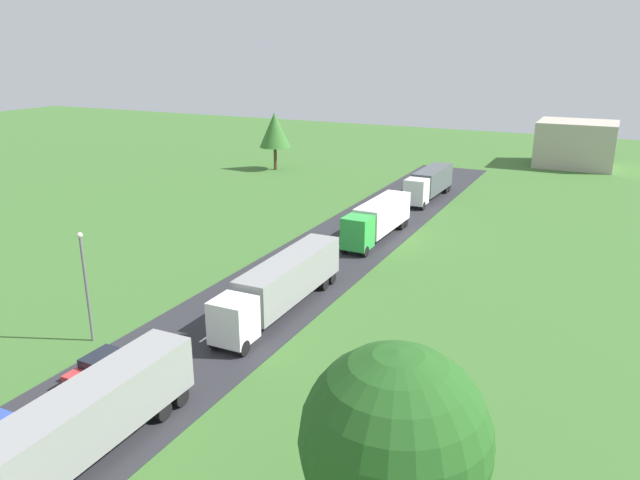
{
  "coord_description": "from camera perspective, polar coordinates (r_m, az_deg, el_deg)",
  "views": [
    {
      "loc": [
        22.35,
        1.74,
        18.18
      ],
      "look_at": [
        1.37,
        44.26,
        2.9
      ],
      "focal_mm": 33.89,
      "sensor_mm": 36.0,
      "label": 1
    }
  ],
  "objects": [
    {
      "name": "car_third",
      "position": [
        37.21,
        -19.94,
        -11.14
      ],
      "size": [
        1.9,
        3.92,
        1.43
      ],
      "color": "red",
      "rests_on": "road"
    },
    {
      "name": "truck_lead",
      "position": [
        29.85,
        -22.42,
        -16.22
      ],
      "size": [
        2.63,
        14.57,
        3.58
      ],
      "color": "red",
      "rests_on": "road"
    },
    {
      "name": "truck_fourth",
      "position": [
        75.85,
        10.28,
        5.37
      ],
      "size": [
        2.74,
        11.93,
        3.61
      ],
      "color": "white",
      "rests_on": "road"
    },
    {
      "name": "distant_building",
      "position": [
        104.13,
        23.0,
        8.36
      ],
      "size": [
        11.51,
        9.97,
        6.99
      ],
      "primitive_type": "cube",
      "color": "#B2A899",
      "rests_on": "ground"
    },
    {
      "name": "tree_birch",
      "position": [
        92.97,
        -4.3,
        10.31
      ],
      "size": [
        4.72,
        4.72,
        8.67
      ],
      "color": "#513823",
      "rests_on": "ground"
    },
    {
      "name": "lamppost_second",
      "position": [
        40.67,
        -21.26,
        -3.63
      ],
      "size": [
        0.36,
        0.36,
        7.32
      ],
      "color": "slate",
      "rests_on": "ground"
    },
    {
      "name": "road",
      "position": [
        36.7,
        -16.17,
        -12.56
      ],
      "size": [
        10.0,
        140.0,
        0.06
      ],
      "primitive_type": "cube",
      "color": "#2B2B30",
      "rests_on": "ground"
    },
    {
      "name": "lane_marking_centre",
      "position": [
        34.56,
        -20.3,
        -15.0
      ],
      "size": [
        0.16,
        121.86,
        0.01
      ],
      "color": "white",
      "rests_on": "road"
    },
    {
      "name": "truck_second",
      "position": [
        42.99,
        -3.57,
        -4.06
      ],
      "size": [
        2.66,
        14.65,
        3.64
      ],
      "color": "white",
      "rests_on": "road"
    },
    {
      "name": "truck_third",
      "position": [
        59.22,
        5.49,
        2.05
      ],
      "size": [
        2.67,
        12.07,
        3.59
      ],
      "color": "green",
      "rests_on": "road"
    },
    {
      "name": "tree_oak",
      "position": [
        21.92,
        7.09,
        -18.14
      ],
      "size": [
        6.69,
        6.69,
        8.7
      ],
      "color": "#513823",
      "rests_on": "ground"
    }
  ]
}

